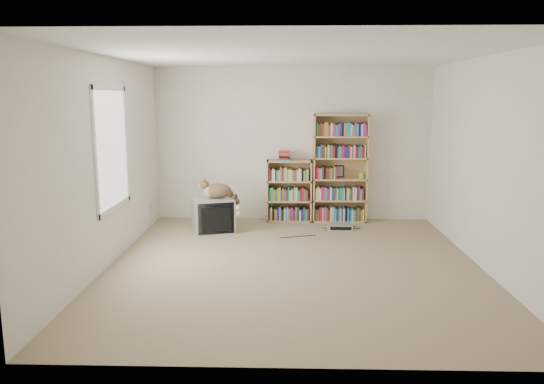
{
  "coord_description": "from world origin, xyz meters",
  "views": [
    {
      "loc": [
        -0.09,
        -6.21,
        2.03
      ],
      "look_at": [
        -0.3,
        1.0,
        0.72
      ],
      "focal_mm": 35.0,
      "sensor_mm": 36.0,
      "label": 1
    }
  ],
  "objects_px": {
    "crt_tv": "(213,215)",
    "cat": "(221,193)",
    "bookcase_tall": "(340,171)",
    "dvd_player": "(340,226)",
    "bookcase_short": "(289,193)"
  },
  "relations": [
    {
      "from": "crt_tv",
      "to": "bookcase_tall",
      "type": "relative_size",
      "value": 0.41
    },
    {
      "from": "cat",
      "to": "crt_tv",
      "type": "bearing_deg",
      "value": 169.51
    },
    {
      "from": "cat",
      "to": "dvd_player",
      "type": "height_order",
      "value": "cat"
    },
    {
      "from": "bookcase_tall",
      "to": "bookcase_short",
      "type": "relative_size",
      "value": 1.74
    },
    {
      "from": "crt_tv",
      "to": "bookcase_short",
      "type": "distance_m",
      "value": 1.4
    },
    {
      "from": "dvd_player",
      "to": "cat",
      "type": "bearing_deg",
      "value": -172.32
    },
    {
      "from": "crt_tv",
      "to": "dvd_player",
      "type": "xyz_separation_m",
      "value": [
        1.94,
        0.19,
        -0.21
      ]
    },
    {
      "from": "crt_tv",
      "to": "bookcase_short",
      "type": "relative_size",
      "value": 0.72
    },
    {
      "from": "bookcase_short",
      "to": "dvd_player",
      "type": "bearing_deg",
      "value": -35.7
    },
    {
      "from": "dvd_player",
      "to": "bookcase_tall",
      "type": "bearing_deg",
      "value": 87.93
    },
    {
      "from": "crt_tv",
      "to": "cat",
      "type": "bearing_deg",
      "value": -17.43
    },
    {
      "from": "crt_tv",
      "to": "bookcase_short",
      "type": "xyz_separation_m",
      "value": [
        1.16,
        0.75,
        0.21
      ]
    },
    {
      "from": "crt_tv",
      "to": "cat",
      "type": "distance_m",
      "value": 0.36
    },
    {
      "from": "dvd_player",
      "to": "bookcase_short",
      "type": "bearing_deg",
      "value": 146.09
    },
    {
      "from": "bookcase_tall",
      "to": "dvd_player",
      "type": "relative_size",
      "value": 4.61
    }
  ]
}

